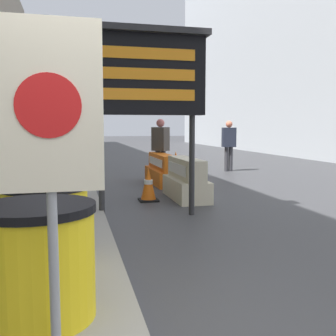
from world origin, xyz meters
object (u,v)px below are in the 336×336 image
traffic_cone_far (148,185)px  pedestrian_worker (229,142)px  message_board (147,75)px  warning_sign (49,130)px  barrel_drum_foreground (38,261)px  traffic_light_near_curb (98,95)px  traffic_cone_near (176,161)px  jersey_barrier_cream (186,181)px  traffic_cone_mid (157,161)px  pedestrian_passerby (160,144)px  jersey_barrier_orange_near (162,171)px  barrel_drum_middle (46,225)px

traffic_cone_far → pedestrian_worker: (3.73, 4.73, 0.68)m
message_board → traffic_cone_far: 2.51m
warning_sign → pedestrian_worker: bearing=62.5°
barrel_drum_foreground → pedestrian_worker: (5.50, 9.78, 0.44)m
traffic_light_near_curb → traffic_cone_near: bearing=-39.3°
jersey_barrier_cream → traffic_cone_mid: jersey_barrier_cream is taller
jersey_barrier_cream → message_board: bearing=-126.5°
jersey_barrier_cream → pedestrian_worker: size_ratio=0.96×
traffic_light_near_curb → pedestrian_passerby: (1.46, -4.61, -1.70)m
warning_sign → pedestrian_worker: size_ratio=1.15×
jersey_barrier_orange_near → traffic_light_near_curb: bearing=104.3°
warning_sign → pedestrian_worker: warning_sign is taller
message_board → traffic_cone_mid: bearing=76.6°
warning_sign → traffic_cone_far: 5.93m
pedestrian_passerby → traffic_cone_mid: bearing=-47.5°
traffic_light_near_curb → pedestrian_passerby: size_ratio=2.14×
traffic_cone_far → pedestrian_worker: pedestrian_worker is taller
traffic_cone_far → pedestrian_passerby: bearing=72.9°
traffic_cone_mid → traffic_light_near_curb: 3.85m
barrel_drum_middle → pedestrian_passerby: 7.56m
jersey_barrier_orange_near → traffic_cone_mid: bearing=80.7°
message_board → pedestrian_worker: (4.00, 6.16, -1.36)m
traffic_cone_near → traffic_cone_far: bearing=-110.3°
warning_sign → traffic_cone_near: 11.80m
barrel_drum_middle → traffic_cone_near: barrel_drum_middle is taller
barrel_drum_middle → warning_sign: size_ratio=0.42×
jersey_barrier_cream → traffic_cone_mid: bearing=84.8°
traffic_cone_near → pedestrian_worker: (1.67, -0.84, 0.70)m
jersey_barrier_orange_near → traffic_cone_mid: size_ratio=2.66×
jersey_barrier_orange_near → traffic_cone_far: jersey_barrier_orange_near is taller
traffic_light_near_curb → pedestrian_worker: size_ratio=2.17×
pedestrian_worker → traffic_cone_near: bearing=161.1°
barrel_drum_foreground → traffic_cone_mid: (3.08, 10.29, -0.21)m
barrel_drum_middle → jersey_barrier_cream: 4.81m
barrel_drum_middle → jersey_barrier_orange_near: 6.85m
warning_sign → traffic_light_near_curb: (1.11, 13.26, 1.21)m
message_board → traffic_cone_near: 7.66m
traffic_light_near_curb → pedestrian_worker: bearing=-34.7°
jersey_barrier_orange_near → traffic_cone_near: size_ratio=3.02×
traffic_cone_mid → pedestrian_passerby: 2.31m
traffic_cone_far → barrel_drum_middle: bearing=-114.2°
traffic_cone_mid → pedestrian_worker: 2.56m
jersey_barrier_cream → traffic_light_near_curb: (-1.35, 7.61, 2.35)m
traffic_light_near_curb → pedestrian_passerby: traffic_light_near_curb is taller
barrel_drum_foreground → pedestrian_passerby: (2.71, 8.11, 0.45)m
barrel_drum_middle → traffic_light_near_curb: size_ratio=0.22×
barrel_drum_middle → jersey_barrier_orange_near: size_ratio=0.42×
barrel_drum_foreground → traffic_cone_mid: bearing=73.3°
jersey_barrier_orange_near → traffic_light_near_curb: 5.98m
warning_sign → traffic_light_near_curb: bearing=85.2°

